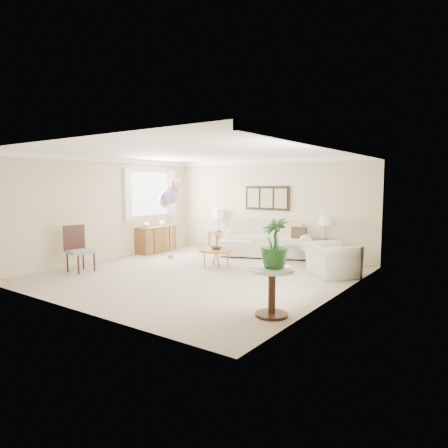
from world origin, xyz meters
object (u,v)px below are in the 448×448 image
object	(u,v)px
sofa	(267,242)
accent_chair	(78,248)
armchair	(331,260)
coffee_table	(216,250)
balloon_cluster	(171,195)

from	to	relation	value
sofa	accent_chair	world-z (taller)	accent_chair
sofa	armchair	xyz separation A→B (m)	(2.24, -1.27, -0.05)
coffee_table	accent_chair	xyz separation A→B (m)	(-2.18, -2.17, 0.14)
accent_chair	balloon_cluster	world-z (taller)	balloon_cluster
coffee_table	armchair	bearing A→B (deg)	15.08
armchair	accent_chair	world-z (taller)	accent_chair
armchair	balloon_cluster	world-z (taller)	balloon_cluster
coffee_table	armchair	world-z (taller)	armchair
sofa	accent_chair	size ratio (longest dim) A/B	2.93
armchair	coffee_table	bearing A→B (deg)	58.16
coffee_table	sofa	bearing A→B (deg)	82.31
armchair	balloon_cluster	xyz separation A→B (m)	(-4.07, -0.53, 1.31)
balloon_cluster	coffee_table	bearing A→B (deg)	-5.37
armchair	sofa	bearing A→B (deg)	13.59
sofa	coffee_table	distance (m)	1.96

